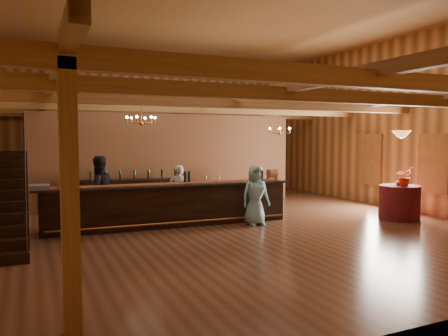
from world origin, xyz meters
name	(u,v)px	position (x,y,z in m)	size (l,w,h in m)	color
floor	(227,222)	(0.00, 0.00, 0.00)	(14.00, 14.00, 0.00)	brown
ceiling	(227,17)	(0.00, 0.00, 5.50)	(14.00, 14.00, 0.00)	brown
wall_back	(157,127)	(0.00, 7.00, 2.75)	(12.00, 0.10, 5.50)	#C58749
wall_right	(395,124)	(6.00, 0.00, 2.75)	(0.10, 14.00, 5.50)	#C58749
beam_grid	(220,104)	(0.00, 0.51, 3.24)	(11.90, 13.90, 0.39)	#A7723D
support_posts	(235,165)	(0.00, -0.50, 1.60)	(9.20, 10.20, 3.20)	#A7723D
partition_wall	(171,160)	(-0.50, 3.50, 1.55)	(9.00, 0.18, 3.10)	brown
window_right_front	(434,163)	(5.95, -1.60, 1.55)	(0.12, 1.05, 1.75)	white
window_right_back	(371,159)	(5.95, 1.00, 1.55)	(0.12, 1.05, 1.75)	white
staircase	(2,201)	(-5.45, -0.74, 1.00)	(1.00, 2.80, 2.00)	black
backroom_boxes	(161,184)	(-0.29, 5.50, 0.53)	(4.10, 0.60, 1.10)	black
tasting_bar	(170,205)	(-1.59, 0.12, 0.56)	(6.67, 1.14, 1.12)	black
beverage_dispenser	(69,176)	(-4.04, 0.28, 1.39)	(0.26, 0.26, 0.60)	silver
glass_rack_tray	(38,187)	(-4.74, 0.20, 1.16)	(0.50, 0.50, 0.10)	gray
raffle_drum	(272,174)	(1.38, -0.06, 1.28)	(0.34, 0.24, 0.30)	#955734
bar_bottle_0	(185,177)	(-1.13, 0.22, 1.26)	(0.07, 0.07, 0.30)	black
bar_bottle_1	(189,177)	(-1.02, 0.22, 1.26)	(0.07, 0.07, 0.30)	black
backbar_shelf	(128,195)	(-2.10, 2.96, 0.50)	(3.53, 0.55, 0.99)	black
round_table	(399,202)	(4.59, -1.65, 0.48)	(1.11, 1.11, 0.96)	maroon
chandelier_left	(141,120)	(-2.13, 0.92, 2.79)	(0.80, 0.80, 0.57)	#A66129
chandelier_right	(280,130)	(2.82, 1.92, 2.56)	(0.80, 0.80, 0.80)	#A66129
pendant_lamp	(401,134)	(4.59, -1.65, 2.40)	(0.52, 0.52, 0.90)	#A66129
bartender	(179,192)	(-1.11, 0.85, 0.77)	(0.57, 0.37, 1.55)	silver
staff_second	(98,191)	(-3.30, 0.78, 0.92)	(0.89, 0.70, 1.84)	black
guest	(256,195)	(0.51, -0.68, 0.79)	(0.77, 0.50, 1.58)	#74BBCA
floor_plant	(251,188)	(1.91, 2.24, 0.61)	(0.67, 0.54, 1.22)	#264B1D
table_flowers	(404,176)	(4.63, -1.76, 1.23)	(0.49, 0.42, 0.54)	red
table_vase	(398,180)	(4.58, -1.60, 1.10)	(0.14, 0.14, 0.27)	#A66129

